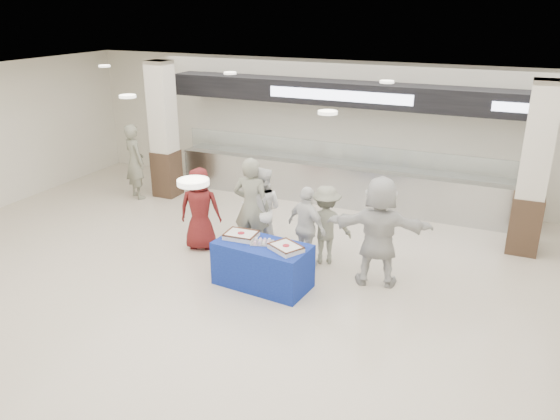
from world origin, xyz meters
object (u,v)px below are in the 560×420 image
at_px(display_table, 263,265).
at_px(civilian_white, 379,231).
at_px(cupcake_tray, 262,242).
at_px(soldier_bg, 135,162).
at_px(soldier_a, 251,207).
at_px(chef_short, 307,227).
at_px(soldier_b, 326,225).
at_px(sheet_cake_left, 241,235).
at_px(civilian_maroon, 200,209).
at_px(sheet_cake_right, 286,247).
at_px(chef_tall, 261,210).

relative_size(display_table, civilian_white, 0.83).
relative_size(cupcake_tray, soldier_bg, 0.24).
height_order(soldier_a, chef_short, soldier_a).
bearing_deg(cupcake_tray, soldier_b, 61.80).
xyz_separation_m(display_table, sheet_cake_left, (-0.43, 0.08, 0.43)).
relative_size(sheet_cake_left, civilian_white, 0.29).
bearing_deg(soldier_a, soldier_bg, -29.58).
bearing_deg(civilian_maroon, sheet_cake_right, 136.75).
height_order(display_table, sheet_cake_right, sheet_cake_right).
distance_m(sheet_cake_left, chef_short, 1.21).
relative_size(display_table, civilian_maroon, 0.98).
bearing_deg(soldier_bg, chef_short, -172.94).
bearing_deg(chef_short, soldier_bg, 4.34).
bearing_deg(chef_tall, cupcake_tray, 107.18).
distance_m(cupcake_tray, soldier_a, 1.22).
height_order(display_table, soldier_a, soldier_a).
bearing_deg(display_table, soldier_b, 68.28).
bearing_deg(sheet_cake_right, chef_short, 92.77).
height_order(civilian_maroon, soldier_b, civilian_maroon).
height_order(sheet_cake_left, sheet_cake_right, sheet_cake_left).
height_order(sheet_cake_right, chef_tall, chef_tall).
xyz_separation_m(civilian_maroon, soldier_bg, (-2.95, 1.87, 0.10)).
relative_size(display_table, soldier_a, 0.83).
distance_m(display_table, civilian_maroon, 1.97).
bearing_deg(cupcake_tray, sheet_cake_right, -10.55).
xyz_separation_m(sheet_cake_right, cupcake_tray, (-0.46, 0.09, -0.02)).
height_order(sheet_cake_right, soldier_a, soldier_a).
distance_m(soldier_a, chef_short, 1.12).
relative_size(sheet_cake_left, chef_tall, 0.33).
xyz_separation_m(cupcake_tray, soldier_a, (-0.69, 0.99, 0.15)).
height_order(sheet_cake_right, chef_short, chef_short).
height_order(display_table, civilian_maroon, civilian_maroon).
bearing_deg(sheet_cake_left, soldier_a, 106.49).
distance_m(civilian_maroon, soldier_bg, 3.50).
bearing_deg(civilian_white, chef_short, -17.71).
xyz_separation_m(display_table, cupcake_tray, (-0.01, 0.02, 0.40)).
bearing_deg(sheet_cake_left, chef_tall, 98.93).
xyz_separation_m(sheet_cake_left, cupcake_tray, (0.42, -0.06, -0.02)).
relative_size(soldier_b, soldier_bg, 0.81).
bearing_deg(cupcake_tray, chef_short, 66.41).
bearing_deg(sheet_cake_right, sheet_cake_left, 170.41).
bearing_deg(sheet_cake_left, chef_short, 46.62).
xyz_separation_m(sheet_cake_right, chef_tall, (-1.06, 1.29, 0.02)).
height_order(civilian_maroon, chef_tall, chef_tall).
distance_m(chef_short, soldier_b, 0.38).
bearing_deg(chef_tall, sheet_cake_right, 120.12).
bearing_deg(soldier_a, chef_short, 171.20).
relative_size(sheet_cake_right, civilian_white, 0.33).
xyz_separation_m(cupcake_tray, soldier_b, (0.66, 1.23, -0.06)).
xyz_separation_m(soldier_b, soldier_bg, (-5.31, 1.49, 0.17)).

